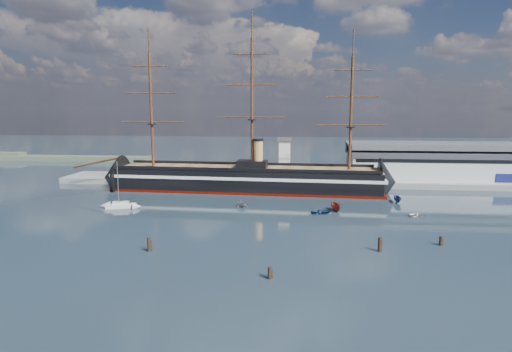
{
  "coord_description": "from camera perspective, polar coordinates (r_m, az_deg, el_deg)",
  "views": [
    {
      "loc": [
        7.51,
        -80.91,
        27.38
      ],
      "look_at": [
        -3.7,
        35.0,
        9.0
      ],
      "focal_mm": 30.0,
      "sensor_mm": 36.0,
      "label": 1
    }
  ],
  "objects": [
    {
      "name": "piling_near_left",
      "position": [
        86.63,
        -14.06,
        -9.73
      ],
      "size": [
        0.64,
        0.64,
        3.53
      ],
      "primitive_type": "cylinder",
      "color": "black",
      "rests_on": "ground"
    },
    {
      "name": "shoreline",
      "position": [
        262.34,
        -28.54,
        2.2
      ],
      "size": [
        120.0,
        10.0,
        4.0
      ],
      "color": "#3F4C38",
      "rests_on": "ground"
    },
    {
      "name": "sailboat",
      "position": [
        125.07,
        -17.56,
        -3.71
      ],
      "size": [
        8.5,
        4.63,
        13.05
      ],
      "rotation": [
        0.0,
        0.0,
        0.29
      ],
      "color": "silver",
      "rests_on": "ground"
    },
    {
      "name": "motorboat_b",
      "position": [
        114.47,
        8.68,
        -4.97
      ],
      "size": [
        2.09,
        3.72,
        1.64
      ],
      "primitive_type": "imported",
      "rotation": [
        0.0,
        0.0,
        1.78
      ],
      "color": "navy",
      "rests_on": "ground"
    },
    {
      "name": "piling_far_right",
      "position": [
        95.29,
        23.38,
        -8.49
      ],
      "size": [
        0.64,
        0.64,
        2.62
      ],
      "primitive_type": "cylinder",
      "color": "black",
      "rests_on": "ground"
    },
    {
      "name": "ground",
      "position": [
        124.2,
        1.93,
        -3.77
      ],
      "size": [
        600.0,
        600.0,
        0.0
      ],
      "primitive_type": "plane",
      "color": "#1C2933",
      "rests_on": "ground"
    },
    {
      "name": "warehouse",
      "position": [
        169.76,
        22.8,
        1.71
      ],
      "size": [
        63.0,
        21.0,
        11.6
      ],
      "color": "#B7BABC",
      "rests_on": "ground"
    },
    {
      "name": "motorboat_c",
      "position": [
        118.01,
        10.66,
        -4.6
      ],
      "size": [
        6.8,
        3.87,
        2.57
      ],
      "primitive_type": "imported",
      "rotation": [
        0.0,
        0.0,
        0.25
      ],
      "color": "maroon",
      "rests_on": "ground"
    },
    {
      "name": "quay",
      "position": [
        159.3,
        6.34,
        -0.98
      ],
      "size": [
        180.0,
        18.0,
        2.0
      ],
      "primitive_type": "cube",
      "color": "slate",
      "rests_on": "ground"
    },
    {
      "name": "motorboat_d",
      "position": [
        120.5,
        -1.94,
        -4.17
      ],
      "size": [
        6.5,
        6.37,
        2.33
      ],
      "primitive_type": "imported",
      "rotation": [
        0.0,
        0.0,
        0.76
      ],
      "color": "gray",
      "rests_on": "ground"
    },
    {
      "name": "piling_near_mid",
      "position": [
        71.57,
        1.82,
        -13.53
      ],
      "size": [
        0.64,
        0.64,
        2.74
      ],
      "primitive_type": "cylinder",
      "color": "black",
      "rests_on": "ground"
    },
    {
      "name": "warship",
      "position": [
        144.05,
        -2.0,
        -0.36
      ],
      "size": [
        113.3,
        21.05,
        53.94
      ],
      "rotation": [
        0.0,
        0.0,
        -0.05
      ],
      "color": "black",
      "rests_on": "ground"
    },
    {
      "name": "motorboat_e",
      "position": [
        117.74,
        20.74,
        -5.07
      ],
      "size": [
        1.24,
        2.64,
        1.2
      ],
      "primitive_type": "imported",
      "rotation": [
        0.0,
        0.0,
        1.65
      ],
      "color": "silver",
      "rests_on": "ground"
    },
    {
      "name": "motorboat_f",
      "position": [
        132.79,
        18.34,
        -3.39
      ],
      "size": [
        5.93,
        2.27,
        2.36
      ],
      "primitive_type": "imported",
      "rotation": [
        0.0,
        0.0,
        -0.02
      ],
      "color": "navy",
      "rests_on": "ground"
    },
    {
      "name": "piling_near_right",
      "position": [
        87.42,
        16.1,
        -9.65
      ],
      "size": [
        0.64,
        0.64,
        3.58
      ],
      "primitive_type": "cylinder",
      "color": "black",
      "rests_on": "ground"
    },
    {
      "name": "quay_tower",
      "position": [
        154.98,
        3.83,
        2.42
      ],
      "size": [
        5.0,
        5.0,
        15.0
      ],
      "color": "silver",
      "rests_on": "ground"
    }
  ]
}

